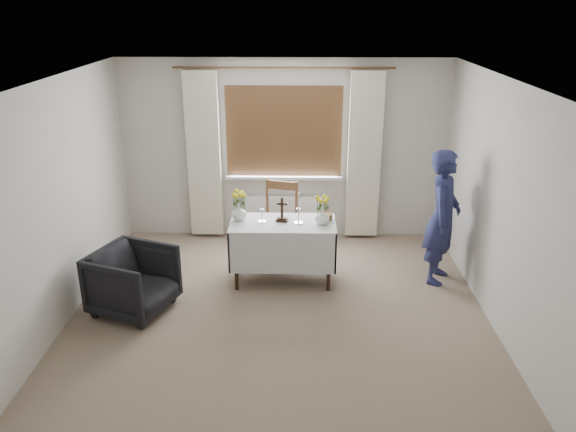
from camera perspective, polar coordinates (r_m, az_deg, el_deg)
The scene contains 12 objects.
ground at distance 6.00m, azimuth -0.98°, elevation -11.20°, with size 5.00×5.00×0.00m, color gray.
altar_table at distance 6.73m, azimuth -0.52°, elevation -3.67°, with size 1.24×0.64×0.76m, color white.
wooden_chair at distance 7.29m, azimuth -1.08°, elevation -0.61°, with size 0.47×0.47×1.01m, color brown, non-canonical shape.
armchair at distance 6.35m, azimuth -15.45°, elevation -6.37°, with size 0.76×0.79×0.72m, color black.
person at distance 6.85m, azimuth 15.43°, elevation -0.11°, with size 0.59×0.39×1.63m, color navy.
radiator at distance 8.03m, azimuth -0.40°, elevation -0.06°, with size 1.10×0.10×0.60m, color white.
wooden_cross at distance 6.57m, azimuth -0.61°, elevation 0.66°, with size 0.14×0.10×0.29m, color black, non-canonical shape.
candlestick_left at distance 6.55m, azimuth -2.68°, elevation 0.76°, with size 0.10×0.10×0.34m, color silver, non-canonical shape.
candlestick_right at distance 6.49m, azimuth 1.08°, elevation 0.82°, with size 0.11×0.11×0.38m, color silver, non-canonical shape.
flower_vase_left at distance 6.65m, azimuth -4.99°, elevation 0.37°, with size 0.18×0.18×0.19m, color white.
flower_vase_right at distance 6.52m, azimuth 3.48°, elevation -0.06°, with size 0.17×0.17×0.18m, color white.
wicker_basket at distance 6.69m, azimuth 3.73°, elevation -0.02°, with size 0.19×0.19×0.07m, color brown.
Camera 1 is at (0.19, -5.06, 3.22)m, focal length 35.00 mm.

